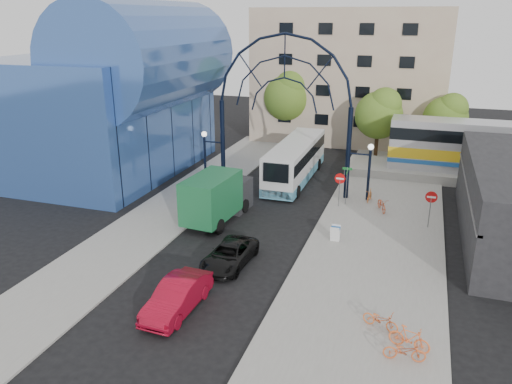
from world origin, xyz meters
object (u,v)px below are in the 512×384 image
(gateway_arch, at_px, (284,82))
(bike_far_b, at_px, (409,338))
(tree_north_a, at_px, (380,113))
(street_name_sign, at_px, (347,178))
(bike_near_a, at_px, (382,204))
(tree_north_c, at_px, (447,116))
(city_bus, at_px, (295,160))
(sandwich_board, at_px, (335,232))
(tree_north_b, at_px, (288,95))
(green_truck, at_px, (218,196))
(stop_sign, at_px, (340,182))
(do_not_enter_sign, at_px, (431,201))
(red_sedan, at_px, (177,296))
(bike_far_a, at_px, (405,351))
(bike_far_c, at_px, (381,320))
(black_suv, at_px, (229,255))
(bike_near_b, at_px, (370,195))

(gateway_arch, bearing_deg, bike_far_b, -59.49)
(tree_north_a, bearing_deg, street_name_sign, -93.96)
(street_name_sign, bearing_deg, bike_near_a, -10.98)
(tree_north_c, bearing_deg, city_bus, -138.65)
(sandwich_board, bearing_deg, tree_north_b, 111.59)
(gateway_arch, distance_m, bike_far_b, 21.87)
(tree_north_b, xyz_separation_m, green_truck, (1.23, -22.75, -3.60))
(stop_sign, xyz_separation_m, do_not_enter_sign, (6.20, -2.00, -0.02))
(tree_north_b, distance_m, bike_far_b, 36.68)
(stop_sign, relative_size, tree_north_a, 0.36)
(green_truck, bearing_deg, street_name_sign, 39.05)
(do_not_enter_sign, distance_m, tree_north_c, 18.11)
(city_bus, bearing_deg, bike_far_b, -64.31)
(tree_north_a, distance_m, green_truck, 20.90)
(tree_north_a, bearing_deg, red_sedan, -101.84)
(bike_far_a, bearing_deg, do_not_enter_sign, -9.46)
(city_bus, bearing_deg, tree_north_a, 54.86)
(bike_far_c, bearing_deg, bike_far_a, -130.03)
(bike_far_a, relative_size, bike_far_b, 0.96)
(tree_north_a, distance_m, bike_near_a, 14.51)
(tree_north_a, relative_size, bike_far_b, 4.01)
(tree_north_b, xyz_separation_m, bike_far_b, (14.23, -33.49, -4.62))
(tree_north_b, distance_m, tree_north_c, 16.15)
(stop_sign, relative_size, green_truck, 0.37)
(street_name_sign, bearing_deg, bike_far_b, -72.33)
(do_not_enter_sign, distance_m, red_sedan, 17.79)
(sandwich_board, relative_size, black_suv, 0.22)
(stop_sign, distance_m, sandwich_board, 6.20)
(gateway_arch, relative_size, bike_far_c, 8.17)
(sandwich_board, xyz_separation_m, bike_near_b, (1.20, 7.79, -0.18))
(black_suv, height_order, bike_near_a, black_suv)
(tree_north_c, relative_size, bike_near_b, 4.43)
(do_not_enter_sign, distance_m, bike_far_c, 12.67)
(tree_north_c, height_order, bike_far_b, tree_north_c)
(tree_north_c, distance_m, bike_near_b, 15.57)
(bike_far_b, height_order, bike_far_c, bike_far_b)
(sandwich_board, distance_m, bike_far_b, 10.66)
(tree_north_c, bearing_deg, green_truck, -125.44)
(bike_far_b, bearing_deg, green_truck, 65.78)
(green_truck, distance_m, red_sedan, 11.34)
(tree_north_a, height_order, green_truck, tree_north_a)
(stop_sign, xyz_separation_m, black_suv, (-4.27, -10.80, -1.36))
(bike_near_b, height_order, bike_far_a, same)
(gateway_arch, relative_size, tree_north_b, 1.70)
(gateway_arch, xyz_separation_m, bike_far_b, (10.35, -17.56, -7.91))
(black_suv, distance_m, red_sedan, 5.08)
(black_suv, bearing_deg, bike_far_c, -20.35)
(red_sedan, relative_size, bike_far_c, 2.75)
(green_truck, relative_size, black_suv, 1.50)
(city_bus, xyz_separation_m, bike_near_a, (7.68, -5.32, -1.11))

